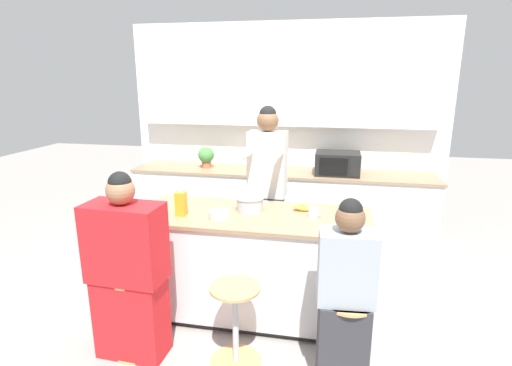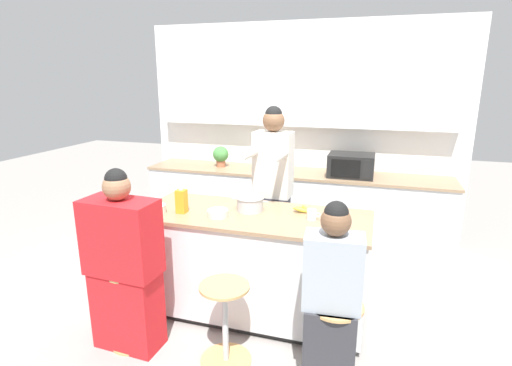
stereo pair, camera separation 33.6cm
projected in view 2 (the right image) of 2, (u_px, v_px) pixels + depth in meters
name	position (u px, v px, depth m)	size (l,w,h in m)	color
ground_plane	(253.00, 311.00, 3.59)	(16.00, 16.00, 0.00)	gray
wall_back	(300.00, 118.00, 4.99)	(3.98, 0.22, 2.70)	white
back_counter	(293.00, 207.00, 4.99)	(3.70, 0.63, 0.92)	silver
kitchen_island	(253.00, 264.00, 3.47)	(1.95, 0.79, 0.93)	black
bar_stool_leftmost	(132.00, 304.00, 3.11)	(0.38, 0.38, 0.62)	tan
bar_stool_center	(225.00, 321.00, 2.88)	(0.38, 0.38, 0.62)	tan
bar_stool_rightmost	(334.00, 343.00, 2.65)	(0.38, 0.38, 0.62)	tan
person_cooking	(272.00, 196.00, 3.93)	(0.39, 0.59, 1.78)	#383842
person_wrapped_blanket	(124.00, 267.00, 2.98)	(0.56, 0.31, 1.42)	red
person_seated_near	(331.00, 308.00, 2.56)	(0.38, 0.29, 1.33)	#333338
cooking_pot	(250.00, 204.00, 3.42)	(0.32, 0.24, 0.12)	#B7BABC
fruit_bowl	(218.00, 213.00, 3.29)	(0.17, 0.17, 0.06)	silver
mixing_bowl_steel	(153.00, 209.00, 3.37)	(0.21, 0.21, 0.07)	white
coffee_cup_near	(312.00, 215.00, 3.21)	(0.11, 0.08, 0.08)	white
banana_bunch	(302.00, 209.00, 3.40)	(0.18, 0.13, 0.06)	yellow
juice_carton	(182.00, 201.00, 3.37)	(0.08, 0.08, 0.22)	gold
microwave	(351.00, 165.00, 4.62)	(0.52, 0.40, 0.26)	black
potted_plant	(221.00, 155.00, 5.11)	(0.20, 0.20, 0.26)	#A86042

